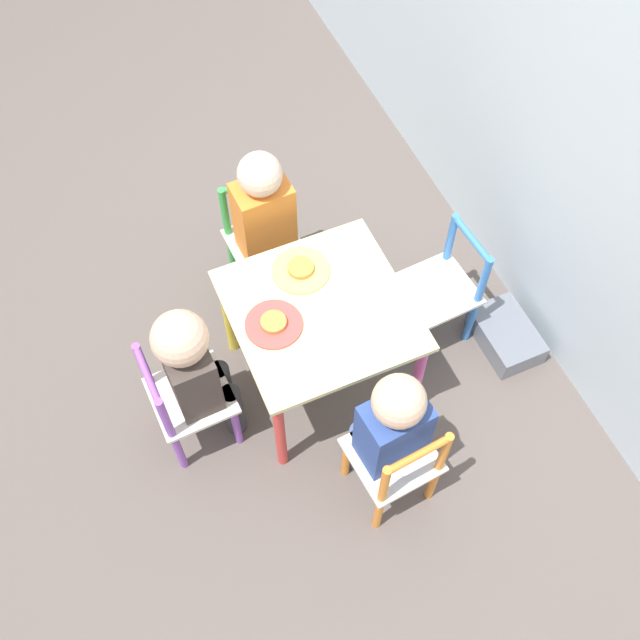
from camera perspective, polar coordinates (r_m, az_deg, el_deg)
The scene contains 13 objects.
ground_plane at distance 2.85m, azimuth -0.00°, elevation -4.32°, with size 6.00×6.00×0.00m, color #5B514C.
house_wall at distance 2.23m, azimuth 23.01°, elevation 20.33°, with size 6.00×0.06×2.60m.
kids_table at distance 2.50m, azimuth -0.00°, elevation -0.02°, with size 0.58×0.58×0.48m.
chair_purple at distance 2.57m, azimuth -10.24°, elevation -6.03°, with size 0.27×0.27×0.51m.
chair_green at distance 2.89m, azimuth -4.40°, elevation 6.00°, with size 0.27×0.27×0.51m.
chair_orange at distance 2.45m, azimuth 5.80°, elevation -10.76°, with size 0.28×0.28×0.51m.
chair_blue at distance 2.79m, azimuth 9.27°, elevation 2.32°, with size 0.28×0.28×0.51m.
child_front at distance 2.40m, azimuth -9.58°, elevation -3.52°, with size 0.21×0.22×0.71m.
child_left at distance 2.71m, azimuth -4.15°, elevation 7.55°, with size 0.22×0.21×0.74m.
child_right at distance 2.31m, azimuth 5.36°, elevation -7.99°, with size 0.22×0.21×0.70m.
plate_front at distance 2.40m, azimuth -3.55°, elevation -0.29°, with size 0.19×0.19×0.03m.
plate_left at distance 2.51m, azimuth -1.48°, elevation 3.84°, with size 0.20×0.20×0.03m.
storage_bin at distance 2.97m, azimuth 13.97°, elevation -1.14°, with size 0.29×0.19×0.10m.
Camera 1 is at (1.21, -0.53, 2.52)m, focal length 42.00 mm.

